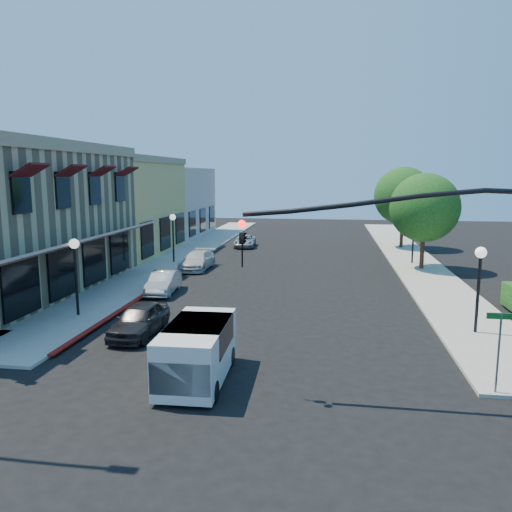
# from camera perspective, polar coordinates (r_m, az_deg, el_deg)

# --- Properties ---
(ground) EXTENTS (120.00, 120.00, 0.00)m
(ground) POSITION_cam_1_polar(r_m,az_deg,el_deg) (14.11, -3.35, -17.51)
(ground) COLOR black
(ground) RESTS_ON ground
(sidewalk_left) EXTENTS (3.50, 50.00, 0.12)m
(sidewalk_left) POSITION_cam_1_polar(r_m,az_deg,el_deg) (41.41, -7.59, 0.47)
(sidewalk_left) COLOR gray
(sidewalk_left) RESTS_ON ground
(sidewalk_right) EXTENTS (3.50, 50.00, 0.12)m
(sidewalk_right) POSITION_cam_1_polar(r_m,az_deg,el_deg) (40.29, 17.09, -0.11)
(sidewalk_right) COLOR gray
(sidewalk_right) RESTS_ON ground
(curb_red_strip) EXTENTS (0.25, 10.00, 0.06)m
(curb_red_strip) POSITION_cam_1_polar(r_m,az_deg,el_deg) (23.33, -16.13, -6.90)
(curb_red_strip) COLOR maroon
(curb_red_strip) RESTS_ON ground
(yellow_stucco_building) EXTENTS (10.00, 12.00, 7.60)m
(yellow_stucco_building) POSITION_cam_1_polar(r_m,az_deg,el_deg) (42.47, -16.91, 5.44)
(yellow_stucco_building) COLOR tan
(yellow_stucco_building) RESTS_ON ground
(pink_stucco_building) EXTENTS (10.00, 12.00, 7.00)m
(pink_stucco_building) POSITION_cam_1_polar(r_m,az_deg,el_deg) (53.56, -11.40, 6.06)
(pink_stucco_building) COLOR #C49B94
(pink_stucco_building) RESTS_ON ground
(street_tree_a) EXTENTS (4.56, 4.56, 6.48)m
(street_tree_a) POSITION_cam_1_polar(r_m,az_deg,el_deg) (34.94, 18.70, 5.26)
(street_tree_a) COLOR #321D14
(street_tree_a) RESTS_ON ground
(street_tree_b) EXTENTS (4.94, 4.94, 7.02)m
(street_tree_b) POSITION_cam_1_polar(r_m,az_deg,el_deg) (44.78, 16.49, 6.60)
(street_tree_b) COLOR #321D14
(street_tree_b) RESTS_ON ground
(signal_mast_arm) EXTENTS (8.01, 0.39, 6.00)m
(signal_mast_arm) POSITION_cam_1_polar(r_m,az_deg,el_deg) (14.37, 21.33, -0.45)
(signal_mast_arm) COLOR black
(signal_mast_arm) RESTS_ON ground
(street_name_sign) EXTENTS (0.80, 0.06, 2.50)m
(street_name_sign) POSITION_cam_1_polar(r_m,az_deg,el_deg) (16.01, 26.07, -8.61)
(street_name_sign) COLOR #595B5E
(street_name_sign) RESTS_ON ground
(lamppost_left_near) EXTENTS (0.44, 0.44, 3.57)m
(lamppost_left_near) POSITION_cam_1_polar(r_m,az_deg,el_deg) (23.45, -20.00, -0.16)
(lamppost_left_near) COLOR black
(lamppost_left_near) RESTS_ON ground
(lamppost_left_far) EXTENTS (0.44, 0.44, 3.57)m
(lamppost_left_far) POSITION_cam_1_polar(r_m,az_deg,el_deg) (36.26, -9.47, 3.43)
(lamppost_left_far) COLOR black
(lamppost_left_far) RESTS_ON ground
(lamppost_right_near) EXTENTS (0.44, 0.44, 3.57)m
(lamppost_right_near) POSITION_cam_1_polar(r_m,az_deg,el_deg) (21.46, 24.21, -1.25)
(lamppost_right_near) COLOR black
(lamppost_right_near) RESTS_ON ground
(lamppost_right_far) EXTENTS (0.44, 0.44, 3.57)m
(lamppost_right_far) POSITION_cam_1_polar(r_m,az_deg,el_deg) (36.97, 17.59, 3.24)
(lamppost_right_far) COLOR black
(lamppost_right_far) RESTS_ON ground
(white_van) EXTENTS (1.90, 4.13, 1.81)m
(white_van) POSITION_cam_1_polar(r_m,az_deg,el_deg) (15.75, -6.77, -10.49)
(white_van) COLOR silver
(white_van) RESTS_ON ground
(parked_car_a) EXTENTS (1.59, 3.79, 1.28)m
(parked_car_a) POSITION_cam_1_polar(r_m,az_deg,el_deg) (20.58, -13.17, -7.09)
(parked_car_a) COLOR black
(parked_car_a) RESTS_ON ground
(parked_car_b) EXTENTS (1.55, 3.69, 1.18)m
(parked_car_b) POSITION_cam_1_polar(r_m,az_deg,el_deg) (27.43, -10.53, -3.00)
(parked_car_b) COLOR silver
(parked_car_b) RESTS_ON ground
(parked_car_c) EXTENTS (1.86, 4.27, 1.22)m
(parked_car_c) POSITION_cam_1_polar(r_m,az_deg,el_deg) (33.99, -6.72, -0.50)
(parked_car_c) COLOR beige
(parked_car_c) RESTS_ON ground
(parked_car_d) EXTENTS (2.03, 3.91, 1.05)m
(parked_car_d) POSITION_cam_1_polar(r_m,az_deg,el_deg) (44.23, -1.28, 1.72)
(parked_car_d) COLOR #A7A8AC
(parked_car_d) RESTS_ON ground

